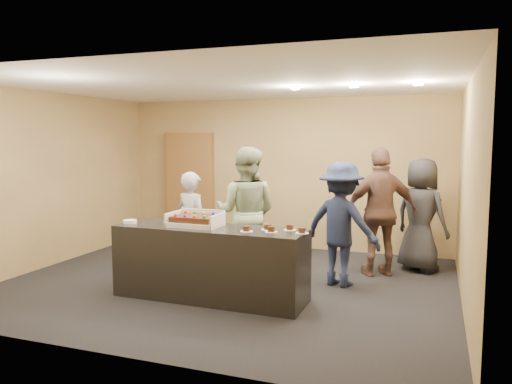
# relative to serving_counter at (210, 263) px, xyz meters

# --- Properties ---
(room) EXTENTS (6.04, 6.00, 2.70)m
(room) POSITION_rel_serving_counter_xyz_m (-0.06, 0.70, 0.90)
(room) COLOR black
(room) RESTS_ON ground
(serving_counter) EXTENTS (2.41, 0.73, 0.90)m
(serving_counter) POSITION_rel_serving_counter_xyz_m (0.00, 0.00, 0.00)
(serving_counter) COLOR black
(serving_counter) RESTS_ON floor
(storage_cabinet) EXTENTS (0.95, 0.15, 2.10)m
(storage_cabinet) POSITION_rel_serving_counter_xyz_m (-1.88, 3.11, 0.60)
(storage_cabinet) COLOR brown
(storage_cabinet) RESTS_ON floor
(cake_box) EXTENTS (0.64, 0.44, 0.19)m
(cake_box) POSITION_rel_serving_counter_xyz_m (-0.20, 0.02, 0.49)
(cake_box) COLOR white
(cake_box) RESTS_ON serving_counter
(sheet_cake) EXTENTS (0.54, 0.37, 0.11)m
(sheet_cake) POSITION_rel_serving_counter_xyz_m (-0.20, 0.00, 0.55)
(sheet_cake) COLOR #33150B
(sheet_cake) RESTS_ON cake_box
(plate_stack) EXTENTS (0.17, 0.17, 0.04)m
(plate_stack) POSITION_rel_serving_counter_xyz_m (-1.09, -0.09, 0.47)
(plate_stack) COLOR white
(plate_stack) RESTS_ON serving_counter
(slice_a) EXTENTS (0.15, 0.15, 0.07)m
(slice_a) POSITION_rel_serving_counter_xyz_m (0.53, -0.13, 0.47)
(slice_a) COLOR white
(slice_a) RESTS_ON serving_counter
(slice_b) EXTENTS (0.15, 0.15, 0.07)m
(slice_b) POSITION_rel_serving_counter_xyz_m (0.73, 0.06, 0.47)
(slice_b) COLOR white
(slice_b) RESTS_ON serving_counter
(slice_c) EXTENTS (0.15, 0.15, 0.07)m
(slice_c) POSITION_rel_serving_counter_xyz_m (0.82, -0.07, 0.47)
(slice_c) COLOR white
(slice_c) RESTS_ON serving_counter
(slice_d) EXTENTS (0.15, 0.15, 0.07)m
(slice_d) POSITION_rel_serving_counter_xyz_m (0.98, 0.13, 0.47)
(slice_d) COLOR white
(slice_d) RESTS_ON serving_counter
(slice_e) EXTENTS (0.15, 0.15, 0.07)m
(slice_e) POSITION_rel_serving_counter_xyz_m (1.17, -0.01, 0.47)
(slice_e) COLOR white
(slice_e) RESTS_ON serving_counter
(person_server_grey) EXTENTS (0.64, 0.53, 1.52)m
(person_server_grey) POSITION_rel_serving_counter_xyz_m (-0.65, 0.78, 0.31)
(person_server_grey) COLOR #A7A6AC
(person_server_grey) RESTS_ON floor
(person_sage_man) EXTENTS (0.98, 0.80, 1.87)m
(person_sage_man) POSITION_rel_serving_counter_xyz_m (0.07, 1.06, 0.48)
(person_sage_man) COLOR gray
(person_sage_man) RESTS_ON floor
(person_navy_man) EXTENTS (1.22, 0.90, 1.68)m
(person_navy_man) POSITION_rel_serving_counter_xyz_m (1.42, 1.12, 0.39)
(person_navy_man) COLOR #18213C
(person_navy_man) RESTS_ON floor
(person_brown_extra) EXTENTS (1.18, 0.91, 1.86)m
(person_brown_extra) POSITION_rel_serving_counter_xyz_m (1.86, 1.82, 0.48)
(person_brown_extra) COLOR brown
(person_brown_extra) RESTS_ON floor
(person_dark_suit) EXTENTS (0.99, 0.89, 1.70)m
(person_dark_suit) POSITION_rel_serving_counter_xyz_m (2.40, 2.29, 0.40)
(person_dark_suit) COLOR #29292E
(person_dark_suit) RESTS_ON floor
(ceiling_spotlights) EXTENTS (1.72, 0.12, 0.03)m
(ceiling_spotlights) POSITION_rel_serving_counter_xyz_m (1.54, 1.20, 2.22)
(ceiling_spotlights) COLOR #FFEAC6
(ceiling_spotlights) RESTS_ON ceiling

